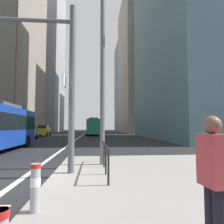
{
  "coord_description": "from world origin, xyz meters",
  "views": [
    {
      "loc": [
        2.41,
        -7.25,
        1.75
      ],
      "look_at": [
        5.87,
        32.82,
        4.59
      ],
      "focal_mm": 32.75,
      "sensor_mm": 36.0,
      "label": 1
    }
  ],
  "objects": [
    {
      "name": "office_tower_right_far",
      "position": [
        17.0,
        70.0,
        16.94
      ],
      "size": [
        12.22,
        17.83,
        33.88
      ],
      "primitive_type": "cube",
      "color": "slate",
      "rests_on": "ground"
    },
    {
      "name": "traffic_signal_gantry",
      "position": [
        -0.63,
        0.02,
        4.14
      ],
      "size": [
        6.64,
        0.65,
        6.0
      ],
      "color": "#515156",
      "rests_on": "median_island"
    },
    {
      "name": "city_bus_red_distant",
      "position": [
        3.6,
        58.15,
        1.84
      ],
      "size": [
        2.82,
        11.23,
        3.4
      ],
      "color": "red",
      "rests_on": "ground"
    },
    {
      "name": "office_tower_right_mid",
      "position": [
        17.0,
        48.96,
        18.97
      ],
      "size": [
        13.75,
        20.13,
        37.93
      ],
      "primitive_type": "cube",
      "color": "gray",
      "rests_on": "ground"
    },
    {
      "name": "car_oncoming_mid",
      "position": [
        -6.87,
        31.12,
        0.99
      ],
      "size": [
        2.09,
        4.21,
        1.94
      ],
      "color": "gold",
      "rests_on": "ground"
    },
    {
      "name": "city_bus_red_receding",
      "position": [
        2.26,
        34.4,
        1.84
      ],
      "size": [
        2.72,
        11.58,
        3.4
      ],
      "color": "#198456",
      "rests_on": "ground"
    },
    {
      "name": "pedestrian_waiting",
      "position": [
        3.91,
        -4.75,
        1.12
      ],
      "size": [
        0.27,
        0.4,
        1.74
      ],
      "color": "black",
      "rests_on": "median_island"
    },
    {
      "name": "office_tower_left_mid",
      "position": [
        -16.0,
        38.09,
        18.44
      ],
      "size": [
        10.35,
        20.42,
        36.89
      ],
      "primitive_type": "cube",
      "color": "gray",
      "rests_on": "ground"
    },
    {
      "name": "car_receding_far",
      "position": [
        3.07,
        43.81,
        0.99
      ],
      "size": [
        2.12,
        4.27,
        1.94
      ],
      "color": "#B2A899",
      "rests_on": "ground"
    },
    {
      "name": "lane_centre_line",
      "position": [
        0.0,
        30.0,
        0.01
      ],
      "size": [
        0.2,
        80.0,
        0.01
      ],
      "primitive_type": "cube",
      "color": "beige",
      "rests_on": "ground"
    },
    {
      "name": "street_lamp_post",
      "position": [
        2.75,
        1.51,
        5.28
      ],
      "size": [
        5.5,
        0.32,
        8.0
      ],
      "color": "#56565B",
      "rests_on": "median_island"
    },
    {
      "name": "ground_plane",
      "position": [
        0.0,
        20.0,
        0.0
      ],
      "size": [
        160.0,
        160.0,
        0.0
      ],
      "primitive_type": "plane",
      "color": "black"
    },
    {
      "name": "bollard_left",
      "position": [
        1.3,
        -3.2,
        0.65
      ],
      "size": [
        0.2,
        0.2,
        0.9
      ],
      "color": "#99999E",
      "rests_on": "median_island"
    },
    {
      "name": "car_receding_near",
      "position": [
        2.35,
        45.96,
        0.99
      ],
      "size": [
        2.13,
        4.27,
        1.94
      ],
      "color": "black",
      "rests_on": "ground"
    },
    {
      "name": "pedestrian_railing",
      "position": [
        2.8,
        0.33,
        0.86
      ],
      "size": [
        0.06,
        3.88,
        0.98
      ],
      "color": "black",
      "rests_on": "median_island"
    },
    {
      "name": "car_oncoming_far",
      "position": [
        -6.62,
        20.9,
        0.99
      ],
      "size": [
        2.17,
        4.12,
        1.94
      ],
      "color": "silver",
      "rests_on": "ground"
    },
    {
      "name": "office_tower_left_far",
      "position": [
        -16.0,
        62.93,
        25.05
      ],
      "size": [
        13.7,
        18.56,
        50.09
      ],
      "primitive_type": "cube",
      "color": "#9E9EA3",
      "rests_on": "ground"
    },
    {
      "name": "median_island",
      "position": [
        5.5,
        -1.0,
        0.07
      ],
      "size": [
        9.0,
        10.0,
        0.15
      ],
      "primitive_type": "cube",
      "color": "gray",
      "rests_on": "ground"
    }
  ]
}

